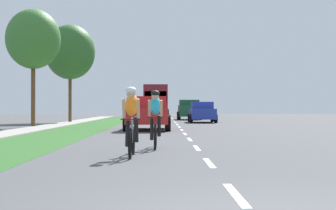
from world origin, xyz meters
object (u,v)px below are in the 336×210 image
suv_dark_green (189,109)px  street_tree_near (33,39)px  pickup_red (148,113)px  sedan_blue (202,112)px  bus_maroon (156,100)px  cyclist_trailing (155,119)px  street_tree_far (70,52)px  cyclist_lead (132,121)px

suv_dark_green → street_tree_near: size_ratio=0.70×
pickup_red → sedan_blue: (3.65, 12.52, -0.06)m
pickup_red → street_tree_near: (-6.61, 3.73, 4.15)m
bus_maroon → street_tree_near: size_ratio=1.73×
pickup_red → bus_maroon: 32.66m
pickup_red → bus_maroon: bus_maroon is taller
sedan_blue → bus_maroon: 20.48m
sedan_blue → suv_dark_green: (-0.51, 8.73, 0.18)m
cyclist_trailing → pickup_red: 11.35m
cyclist_trailing → suv_dark_green: (2.60, 32.59, 0.14)m
sedan_blue → street_tree_far: (-9.83, 0.33, 4.47)m
pickup_red → bus_maroon: (-0.00, 32.64, 1.15)m
sedan_blue → street_tree_near: (-10.26, -8.79, 4.20)m
cyclist_trailing → street_tree_far: 25.50m
cyclist_trailing → sedan_blue: cyclist_trailing is taller
street_tree_far → cyclist_trailing: bearing=-74.5°
suv_dark_green → pickup_red: bearing=-98.4°
bus_maroon → suv_dark_green: bearing=-74.6°
bus_maroon → street_tree_far: street_tree_far is taller
sedan_blue → street_tree_near: bearing=-139.4°
pickup_red → street_tree_near: bearing=150.5°
cyclist_lead → bus_maroon: size_ratio=0.15×
cyclist_trailing → sedan_blue: bearing=82.6°
cyclist_lead → suv_dark_green: bearing=84.9°
suv_dark_green → street_tree_far: 13.26m
suv_dark_green → street_tree_near: (-9.75, -17.52, 4.03)m
bus_maroon → sedan_blue: bearing=-79.7°
suv_dark_green → bus_maroon: bearing=105.4°
cyclist_lead → street_tree_near: (-6.64, 17.38, 4.16)m
cyclist_lead → suv_dark_green: size_ratio=0.37×
cyclist_lead → pickup_red: pickup_red is taller
sedan_blue → street_tree_near: 14.15m
cyclist_trailing → suv_dark_green: size_ratio=0.37×
bus_maroon → street_tree_near: 29.80m
cyclist_lead → cyclist_trailing: (0.51, 2.31, 0.00)m
street_tree_near → street_tree_far: street_tree_far is taller
cyclist_lead → suv_dark_green: (3.10, 34.91, 0.14)m
street_tree_far → pickup_red: bearing=-64.3°
pickup_red → street_tree_far: bearing=115.7°
street_tree_far → sedan_blue: bearing=-1.9°
sedan_blue → suv_dark_green: size_ratio=0.91×
pickup_red → street_tree_near: street_tree_near is taller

